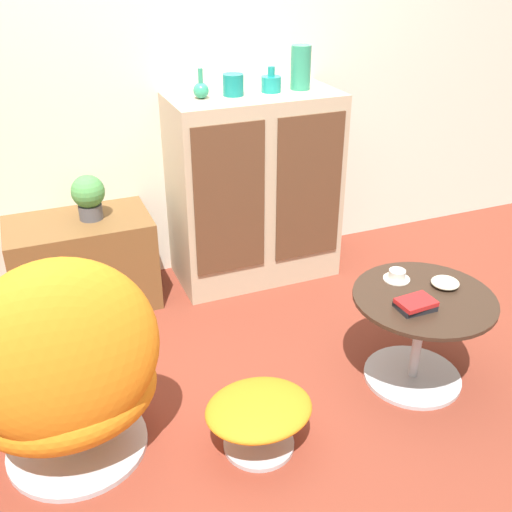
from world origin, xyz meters
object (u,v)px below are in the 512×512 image
at_px(vase_leftmost, 201,89).
at_px(potted_plant, 88,195).
at_px(tv_console, 83,263).
at_px(egg_chair, 66,375).
at_px(coffee_table, 419,329).
at_px(bowl, 445,283).
at_px(vase_inner_right, 271,83).
at_px(sideboard, 254,189).
at_px(book_stack, 416,304).
at_px(ottoman, 259,413).
at_px(vase_rightmost, 301,67).
at_px(teacup, 397,276).
at_px(vase_inner_left, 233,85).

height_order(vase_leftmost, potted_plant, vase_leftmost).
xyz_separation_m(tv_console, vase_leftmost, (0.71, -0.01, 0.89)).
bearing_deg(egg_chair, tv_console, 80.20).
relative_size(coffee_table, bowl, 4.98).
height_order(vase_leftmost, vase_inner_right, vase_leftmost).
height_order(sideboard, vase_leftmost, vase_leftmost).
relative_size(coffee_table, book_stack, 3.88).
distance_m(ottoman, vase_rightmost, 1.88).
relative_size(teacup, bowl, 0.97).
distance_m(teacup, book_stack, 0.25).
bearing_deg(vase_inner_left, coffee_table, -70.77).
relative_size(ottoman, bowl, 3.45).
bearing_deg(vase_inner_right, vase_inner_left, 180.00).
xyz_separation_m(vase_leftmost, teacup, (0.57, -1.06, -0.67)).
bearing_deg(potted_plant, teacup, -41.63).
bearing_deg(vase_inner_right, vase_leftmost, -180.00).
distance_m(ottoman, vase_inner_right, 1.77).
distance_m(tv_console, potted_plant, 0.40).
bearing_deg(vase_inner_right, sideboard, -177.80).
height_order(ottoman, vase_rightmost, vase_rightmost).
bearing_deg(coffee_table, tv_console, 136.69).
bearing_deg(vase_leftmost, coffee_table, -63.73).
relative_size(vase_inner_right, vase_rightmost, 0.57).
height_order(vase_inner_left, book_stack, vase_inner_left).
distance_m(book_stack, bowl, 0.26).
xyz_separation_m(coffee_table, vase_inner_left, (-0.43, 1.23, 0.87)).
bearing_deg(vase_inner_left, ottoman, -106.72).
relative_size(egg_chair, teacup, 7.66).
height_order(egg_chair, ottoman, egg_chair).
distance_m(vase_rightmost, teacup, 1.29).
height_order(vase_leftmost, book_stack, vase_leftmost).
relative_size(ottoman, vase_leftmost, 2.84).
distance_m(egg_chair, vase_rightmost, 2.03).
height_order(ottoman, book_stack, book_stack).
xyz_separation_m(vase_leftmost, book_stack, (0.51, -1.30, -0.67)).
height_order(coffee_table, vase_inner_right, vase_inner_right).
height_order(coffee_table, book_stack, book_stack).
xyz_separation_m(tv_console, bowl, (1.45, -1.20, 0.22)).
bearing_deg(sideboard, vase_leftmost, 179.25).
distance_m(egg_chair, potted_plant, 1.21).
bearing_deg(teacup, vase_rightmost, 90.23).
bearing_deg(bowl, coffee_table, -164.45).
bearing_deg(vase_inner_right, ottoman, -114.78).
distance_m(coffee_table, potted_plant, 1.79).
bearing_deg(egg_chair, coffee_table, -3.23).
xyz_separation_m(vase_leftmost, vase_inner_left, (0.18, 0.00, 0.01)).
bearing_deg(sideboard, ottoman, -111.23).
bearing_deg(coffee_table, vase_leftmost, 116.27).
height_order(vase_inner_right, book_stack, vase_inner_right).
height_order(tv_console, egg_chair, egg_chair).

